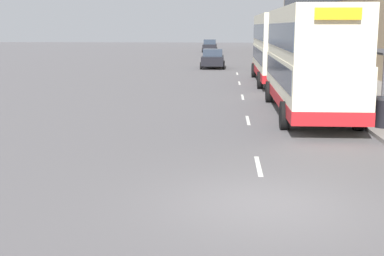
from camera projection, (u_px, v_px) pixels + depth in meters
The scene contains 12 objects.
ground_plane at pixel (267, 204), 10.90m from camera, with size 220.00×220.00×0.00m, color #5B595B.
pavement at pixel (308, 66), 48.23m from camera, with size 5.00×93.00×0.14m.
lane_mark_0 at pixel (258, 166), 13.88m from camera, with size 0.12×2.00×0.01m.
lane_mark_1 at pixel (248, 120), 20.63m from camera, with size 0.12×2.00×0.01m.
lane_mark_2 at pixel (243, 97), 27.38m from camera, with size 0.12×2.00×0.01m.
lane_mark_3 at pixel (239, 83), 34.13m from camera, with size 0.12×2.00×0.01m.
lane_mark_4 at pixel (237, 74), 40.88m from camera, with size 0.12×2.00×0.01m.
double_decker_bus_near at pixel (309, 59), 21.53m from camera, with size 2.85×10.66×4.30m.
double_decker_bus_ahead at pixel (278, 47), 33.89m from camera, with size 2.85×10.98×4.30m.
car_0 at pixel (210, 46), 75.00m from camera, with size 2.09×4.02×1.75m.
car_1 at pixel (213, 59), 46.03m from camera, with size 2.07×3.82×1.65m.
litter_bin at pixel (383, 112), 18.36m from camera, with size 0.55×0.55×1.05m.
Camera 1 is at (-0.88, -10.49, 3.58)m, focal length 50.00 mm.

